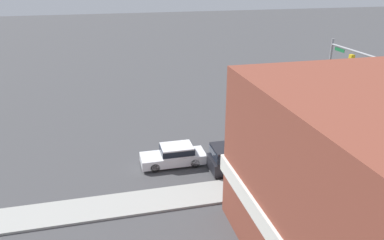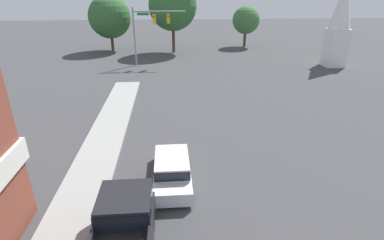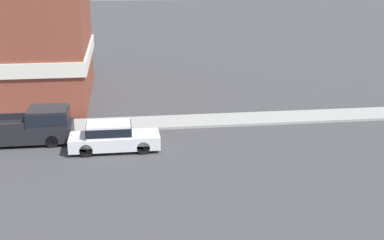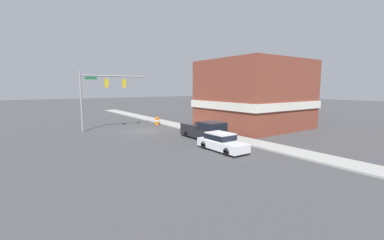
% 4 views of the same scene
% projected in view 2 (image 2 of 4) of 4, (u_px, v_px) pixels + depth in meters
% --- Properties ---
extents(far_signal_assembly, '(6.40, 0.49, 6.94)m').
position_uv_depth(far_signal_assembly, '(150.00, 24.00, 36.19)').
color(far_signal_assembly, gray).
rests_on(far_signal_assembly, ground).
extents(car_lead, '(1.76, 4.56, 1.46)m').
position_uv_depth(car_lead, '(172.00, 169.00, 14.73)').
color(car_lead, black).
rests_on(car_lead, ground).
extents(pickup_truck_parked, '(2.08, 5.36, 1.87)m').
position_uv_depth(pickup_truck_parked, '(123.00, 233.00, 10.63)').
color(pickup_truck_parked, black).
rests_on(pickup_truck_parked, ground).
extents(church_steeple, '(2.53, 2.53, 10.04)m').
position_uv_depth(church_steeple, '(340.00, 22.00, 35.50)').
color(church_steeple, white).
rests_on(church_steeple, ground).
extents(backdrop_tree_left_far, '(6.29, 6.29, 8.19)m').
position_uv_depth(backdrop_tree_left_far, '(110.00, 17.00, 44.84)').
color(backdrop_tree_left_far, '#4C3823').
rests_on(backdrop_tree_left_far, ground).
extents(backdrop_tree_left_mid, '(6.97, 6.97, 10.12)m').
position_uv_depth(backdrop_tree_left_mid, '(173.00, 6.00, 43.10)').
color(backdrop_tree_left_mid, '#4C3823').
rests_on(backdrop_tree_left_mid, ground).
extents(backdrop_tree_center, '(4.40, 4.40, 6.45)m').
position_uv_depth(backdrop_tree_center, '(246.00, 20.00, 48.66)').
color(backdrop_tree_center, '#4C3823').
rests_on(backdrop_tree_center, ground).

